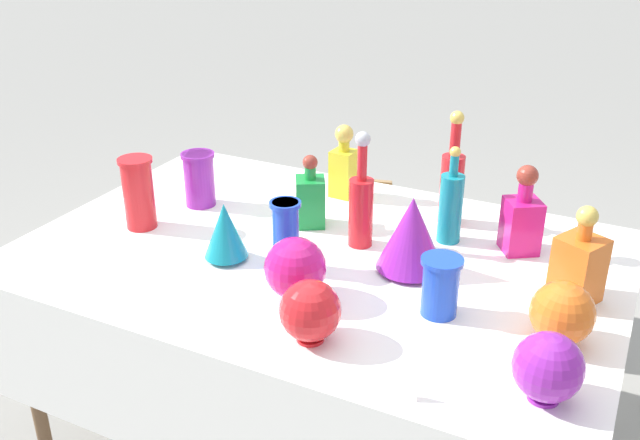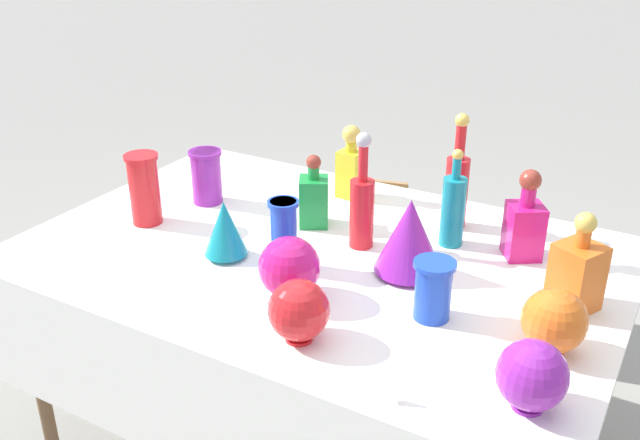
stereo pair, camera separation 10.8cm
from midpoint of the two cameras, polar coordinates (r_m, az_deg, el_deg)
display_table at (r=2.08m, az=-2.03°, el=-4.46°), size 1.71×1.14×0.76m
tall_bottle_0 at (r=2.07m, az=1.81°, el=1.24°), size 0.07×0.07×0.35m
tall_bottle_1 at (r=2.24m, az=9.14°, el=3.02°), size 0.07×0.07×0.37m
tall_bottle_2 at (r=2.13m, az=8.98°, el=1.14°), size 0.07×0.07×0.30m
square_decanter_0 at (r=2.11m, az=14.45°, el=0.15°), size 0.13×0.13×0.27m
square_decanter_1 at (r=2.42m, az=0.63°, el=4.43°), size 0.08×0.08×0.25m
square_decanter_2 at (r=1.90m, az=18.48°, el=-3.43°), size 0.14×0.14×0.26m
square_decanter_3 at (r=2.21m, az=-2.18°, el=1.75°), size 0.12×0.12×0.23m
slender_vase_0 at (r=2.40m, az=-10.93°, el=3.35°), size 0.11×0.11×0.18m
slender_vase_1 at (r=1.95m, az=-4.34°, el=-1.07°), size 0.09×0.09×0.20m
slender_vase_2 at (r=2.27m, az=-15.66°, el=2.22°), size 0.11×0.11×0.23m
slender_vase_3 at (r=1.77m, az=7.89°, el=-5.13°), size 0.11×0.11×0.15m
fluted_vase_0 at (r=2.03m, az=-9.12°, el=-0.88°), size 0.12×0.12×0.17m
fluted_vase_1 at (r=1.94m, az=5.76°, el=-1.09°), size 0.19×0.19×0.22m
round_bowl_0 at (r=1.72m, az=17.11°, el=-7.16°), size 0.15×0.15×0.16m
round_bowl_1 at (r=1.54m, az=15.84°, el=-11.30°), size 0.15×0.15×0.15m
round_bowl_2 at (r=1.66m, az=-2.68°, el=-7.30°), size 0.15×0.15×0.15m
round_bowl_3 at (r=1.82m, az=-3.70°, el=-3.89°), size 0.16×0.16×0.17m
price_tag_left at (r=1.53m, az=4.92°, el=-13.35°), size 0.05×0.02×0.05m
cardboard_box_behind_left at (r=3.11m, az=12.07°, el=-4.99°), size 0.42×0.47×0.47m
cardboard_box_behind_right at (r=3.42m, az=0.12°, el=-1.45°), size 0.60×0.54×0.48m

